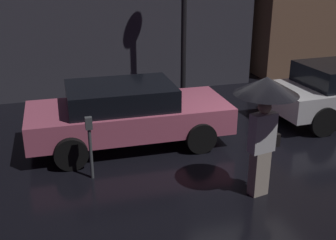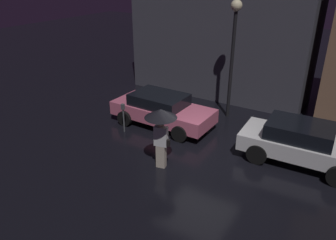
% 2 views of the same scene
% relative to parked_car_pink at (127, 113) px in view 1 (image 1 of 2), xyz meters
% --- Properties ---
extents(ground_plane, '(60.00, 60.00, 0.00)m').
position_rel_parked_car_pink_xyz_m(ground_plane, '(2.51, -1.48, -0.70)').
color(ground_plane, black).
extents(parked_car_pink, '(4.21, 1.93, 1.32)m').
position_rel_parked_car_pink_xyz_m(parked_car_pink, '(0.00, 0.00, 0.00)').
color(parked_car_pink, '#DB6684').
rests_on(parked_car_pink, ground).
extents(pedestrian_with_umbrella, '(1.01, 1.01, 2.04)m').
position_rel_parked_car_pink_xyz_m(pedestrian_with_umbrella, '(1.69, -2.66, 0.90)').
color(pedestrian_with_umbrella, beige).
rests_on(pedestrian_with_umbrella, ground).
extents(parking_meter, '(0.12, 0.10, 1.18)m').
position_rel_parked_car_pink_xyz_m(parking_meter, '(-0.93, -1.31, 0.03)').
color(parking_meter, '#4C5154').
rests_on(parking_meter, ground).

